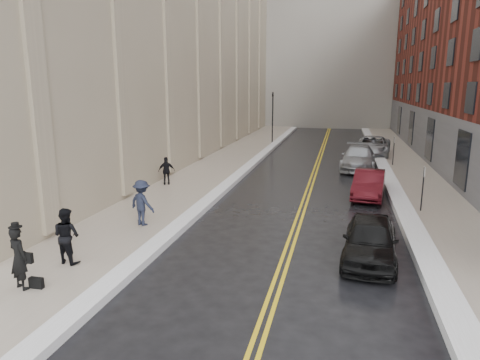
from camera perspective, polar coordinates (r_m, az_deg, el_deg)
The scene contains 18 objects.
ground at distance 14.34m, azimuth -4.74°, elevation -11.49°, with size 160.00×160.00×0.00m, color black.
sidewalk_left at distance 30.27m, azimuth -3.49°, elevation 1.53°, with size 4.00×64.00×0.15m, color gray.
sidewalk_right at distance 29.41m, azimuth 22.58°, elevation 0.26°, with size 3.00×64.00×0.15m, color gray.
lane_stripe_a at distance 29.07m, azimuth 9.61°, elevation 0.78°, with size 0.12×64.00×0.01m, color gold.
lane_stripe_b at distance 29.06m, azimuth 10.08°, elevation 0.76°, with size 0.12×64.00×0.01m, color gold.
snow_ridge_left at distance 29.68m, azimuth 0.76°, elevation 1.45°, with size 0.70×60.80×0.26m, color white.
snow_ridge_right at distance 29.15m, azimuth 19.01°, elevation 0.59°, with size 0.85×60.80×0.30m, color white.
traffic_signal at distance 43.05m, azimuth 4.37°, elevation 8.82°, with size 0.18×0.15×5.20m.
parking_sign_near at distance 21.25m, azimuth 23.21°, elevation -0.65°, with size 0.06×0.35×2.23m.
parking_sign_far at distance 32.95m, azimuth 19.82°, elevation 3.97°, with size 0.06×0.35×2.23m.
car_black at distance 15.17m, azimuth 16.97°, elevation -7.63°, with size 1.74×4.33×1.48m, color black.
car_maroon at distance 23.63m, azimuth 16.81°, elevation -0.51°, with size 1.51×4.34×1.43m, color #490D14.
car_silver_near at distance 31.43m, azimuth 15.50°, elevation 2.88°, with size 2.29×5.62×1.63m, color #96999D.
car_silver_far at distance 37.79m, azimuth 17.26°, elevation 4.33°, with size 2.72×5.91×1.64m, color #9EA0A6.
pedestrian_main at distance 13.72m, azimuth -27.39°, elevation -9.24°, with size 0.67×0.44×1.83m, color black.
pedestrian_a at distance 15.02m, azimuth -22.13°, elevation -6.88°, with size 0.90×0.70×1.84m, color black.
pedestrian_b at distance 18.07m, azimuth -12.93°, elevation -2.97°, with size 1.23×0.71×1.90m, color #1B2031.
pedestrian_c at distance 25.21m, azimuth -9.76°, elevation 1.21°, with size 0.95×0.40×1.62m, color black.
Camera 1 is at (4.15, -12.43, 5.82)m, focal length 32.00 mm.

